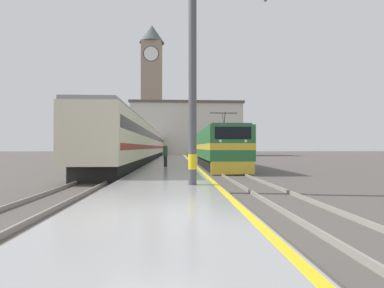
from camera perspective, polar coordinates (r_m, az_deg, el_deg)
ground_plane at (r=36.73m, az=-3.75°, el=-3.44°), size 200.00×200.00×0.00m
platform at (r=31.73m, az=-3.85°, el=-3.58°), size 4.31×140.00×0.33m
rail_track_near at (r=31.93m, az=3.37°, el=-3.81°), size 2.84×140.00×0.16m
rail_track_far at (r=32.00m, az=-10.43°, el=-3.79°), size 2.83×140.00×0.16m
locomotive_train at (r=26.02m, az=4.82°, el=-0.72°), size 2.92×14.65×4.39m
passenger_train at (r=38.57m, az=-9.16°, el=0.04°), size 2.92×48.98×4.19m
catenary_mast at (r=12.06m, az=0.51°, el=12.58°), size 3.24×0.34×8.55m
person_on_platform at (r=23.00m, az=-5.06°, el=-1.93°), size 0.34×0.34×1.79m
clock_tower at (r=74.47m, az=-7.66°, el=10.93°), size 6.01×6.01×31.48m
station_building at (r=66.38m, az=-1.08°, el=2.82°), size 24.01×9.83×11.57m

